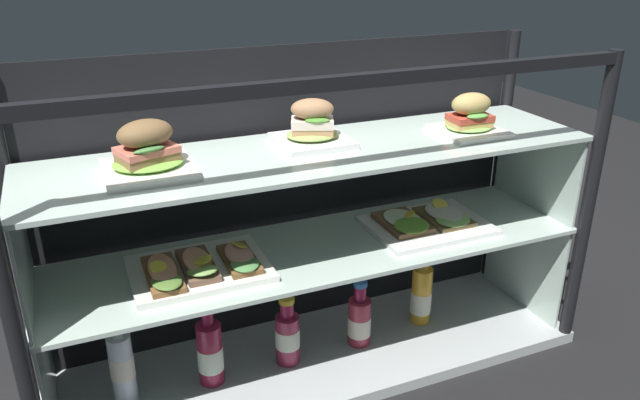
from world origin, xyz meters
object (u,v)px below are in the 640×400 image
at_px(plated_roll_sandwich_mid_left, 147,154).
at_px(juice_bottle_front_fourth, 210,352).
at_px(juice_bottle_back_center, 122,366).
at_px(plated_roll_sandwich_left_of_center, 311,128).
at_px(juice_bottle_front_middle, 359,319).
at_px(open_sandwich_tray_center, 199,267).
at_px(juice_bottle_front_right_end, 288,336).
at_px(open_sandwich_tray_near_left_corner, 426,222).
at_px(juice_bottle_front_second, 421,294).
at_px(plated_roll_sandwich_far_right, 470,118).

xyz_separation_m(plated_roll_sandwich_mid_left, juice_bottle_front_fourth, (0.10, 0.01, -0.58)).
height_order(juice_bottle_back_center, juice_bottle_front_fourth, juice_bottle_back_center).
bearing_deg(juice_bottle_back_center, juice_bottle_front_fourth, -3.60).
height_order(plated_roll_sandwich_left_of_center, juice_bottle_front_middle, plated_roll_sandwich_left_of_center).
bearing_deg(juice_bottle_back_center, open_sandwich_tray_center, -9.26).
bearing_deg(open_sandwich_tray_center, juice_bottle_front_right_end, 4.36).
height_order(open_sandwich_tray_near_left_corner, juice_bottle_front_second, open_sandwich_tray_near_left_corner).
height_order(plated_roll_sandwich_far_right, juice_bottle_back_center, plated_roll_sandwich_far_right).
distance_m(juice_bottle_front_middle, juice_bottle_front_second, 0.23).
relative_size(juice_bottle_front_right_end, juice_bottle_front_middle, 1.00).
relative_size(plated_roll_sandwich_mid_left, open_sandwich_tray_near_left_corner, 0.60).
bearing_deg(open_sandwich_tray_center, juice_bottle_back_center, 170.74).
relative_size(open_sandwich_tray_center, juice_bottle_front_right_end, 1.62).
distance_m(plated_roll_sandwich_left_of_center, open_sandwich_tray_center, 0.45).
relative_size(juice_bottle_front_fourth, juice_bottle_front_middle, 1.13).
relative_size(juice_bottle_back_center, juice_bottle_front_middle, 1.18).
height_order(plated_roll_sandwich_left_of_center, juice_bottle_back_center, plated_roll_sandwich_left_of_center).
bearing_deg(juice_bottle_front_second, open_sandwich_tray_center, -176.12).
height_order(open_sandwich_tray_center, juice_bottle_front_second, open_sandwich_tray_center).
bearing_deg(open_sandwich_tray_near_left_corner, juice_bottle_front_middle, 177.26).
xyz_separation_m(juice_bottle_back_center, juice_bottle_front_fourth, (0.23, -0.01, -0.01)).
distance_m(open_sandwich_tray_center, juice_bottle_front_middle, 0.55).
bearing_deg(juice_bottle_front_fourth, open_sandwich_tray_near_left_corner, -0.59).
xyz_separation_m(plated_roll_sandwich_far_right, juice_bottle_front_right_end, (-0.53, 0.03, -0.58)).
bearing_deg(open_sandwich_tray_near_left_corner, juice_bottle_front_right_end, 179.44).
bearing_deg(juice_bottle_front_right_end, open_sandwich_tray_near_left_corner, -0.56).
relative_size(plated_roll_sandwich_far_right, juice_bottle_front_middle, 0.83).
height_order(open_sandwich_tray_center, open_sandwich_tray_near_left_corner, open_sandwich_tray_center).
relative_size(open_sandwich_tray_near_left_corner, juice_bottle_front_second, 1.37).
xyz_separation_m(plated_roll_sandwich_mid_left, juice_bottle_back_center, (-0.12, 0.02, -0.57)).
distance_m(plated_roll_sandwich_mid_left, juice_bottle_front_fourth, 0.59).
distance_m(open_sandwich_tray_center, open_sandwich_tray_near_left_corner, 0.67).
bearing_deg(juice_bottle_front_right_end, juice_bottle_front_middle, 1.42).
xyz_separation_m(plated_roll_sandwich_mid_left, plated_roll_sandwich_far_right, (0.86, -0.02, -0.00)).
distance_m(plated_roll_sandwich_left_of_center, juice_bottle_front_fourth, 0.66).
relative_size(plated_roll_sandwich_mid_left, juice_bottle_front_right_end, 0.96).
distance_m(open_sandwich_tray_near_left_corner, juice_bottle_back_center, 0.92).
height_order(juice_bottle_back_center, juice_bottle_front_right_end, juice_bottle_back_center).
relative_size(plated_roll_sandwich_far_right, juice_bottle_front_second, 0.71).
xyz_separation_m(plated_roll_sandwich_mid_left, juice_bottle_front_right_end, (0.33, 0.01, -0.59)).
height_order(open_sandwich_tray_near_left_corner, juice_bottle_front_middle, open_sandwich_tray_near_left_corner).
bearing_deg(juice_bottle_back_center, plated_roll_sandwich_left_of_center, 3.73).
bearing_deg(open_sandwich_tray_center, juice_bottle_front_fourth, 57.26).
bearing_deg(juice_bottle_front_middle, juice_bottle_front_fourth, -179.60).
distance_m(plated_roll_sandwich_far_right, juice_bottle_front_second, 0.58).
bearing_deg(juice_bottle_back_center, plated_roll_sandwich_mid_left, -10.37).
bearing_deg(plated_roll_sandwich_far_right, juice_bottle_back_center, 177.25).
height_order(plated_roll_sandwich_left_of_center, open_sandwich_tray_center, plated_roll_sandwich_left_of_center).
relative_size(plated_roll_sandwich_left_of_center, juice_bottle_front_second, 0.74).
xyz_separation_m(plated_roll_sandwich_mid_left, open_sandwich_tray_near_left_corner, (0.76, 0.00, -0.31)).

